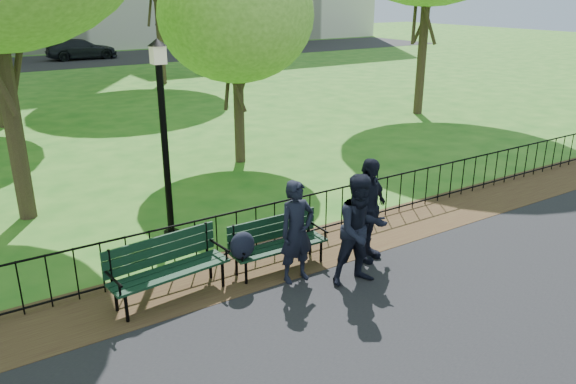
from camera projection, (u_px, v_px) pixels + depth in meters
ground at (350, 287)px, 9.16m from camera, size 120.00×120.00×0.00m
dirt_strip at (298, 253)px, 10.34m from camera, size 60.00×1.60×0.01m
far_street at (12, 64)px, 36.75m from camera, size 70.00×9.00×0.01m
iron_fence at (284, 220)px, 10.57m from camera, size 24.06×0.06×1.00m
park_bench_main at (260, 241)px, 9.38m from camera, size 1.85×0.57×0.98m
park_bench_left_a at (166, 261)px, 8.70m from camera, size 1.94×0.77×1.08m
lamppost at (164, 136)px, 10.25m from camera, size 0.34×0.34×3.80m
tree_near_e at (236, 16)px, 14.60m from camera, size 4.09×4.09×5.70m
person_left at (297, 232)px, 9.12m from camera, size 0.63×0.42×1.73m
person_mid at (361, 230)px, 9.01m from camera, size 0.99×0.66×1.87m
person_right at (368, 210)px, 9.81m from camera, size 1.19×0.77×1.88m
sedan_dark at (81, 49)px, 39.26m from camera, size 4.84×2.15×1.38m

